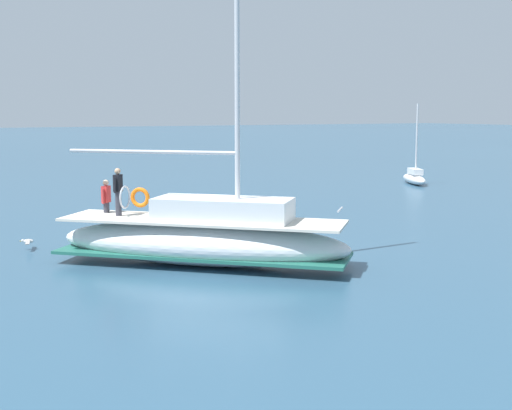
# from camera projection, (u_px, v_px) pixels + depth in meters

# --- Properties ---
(ground_plane) EXTENTS (400.00, 400.00, 0.00)m
(ground_plane) POSITION_uv_depth(u_px,v_px,m) (221.00, 251.00, 24.09)
(ground_plane) COLOR #2D516B
(main_sailboat) EXTENTS (8.44, 8.53, 13.89)m
(main_sailboat) POSITION_uv_depth(u_px,v_px,m) (204.00, 237.00, 21.82)
(main_sailboat) COLOR silver
(main_sailboat) RESTS_ON ground
(moored_catamaran) EXTENTS (4.15, 2.72, 5.41)m
(moored_catamaran) POSITION_uv_depth(u_px,v_px,m) (414.00, 177.00, 46.35)
(moored_catamaran) COLOR silver
(moored_catamaran) RESTS_ON ground
(seagull) EXTENTS (0.92, 0.48, 0.17)m
(seagull) POSITION_uv_depth(u_px,v_px,m) (28.00, 241.00, 24.29)
(seagull) COLOR silver
(seagull) RESTS_ON ground
(mooring_buoy) EXTENTS (0.66, 0.66, 0.93)m
(mooring_buoy) POSITION_uv_depth(u_px,v_px,m) (235.00, 217.00, 30.49)
(mooring_buoy) COLOR silver
(mooring_buoy) RESTS_ON ground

